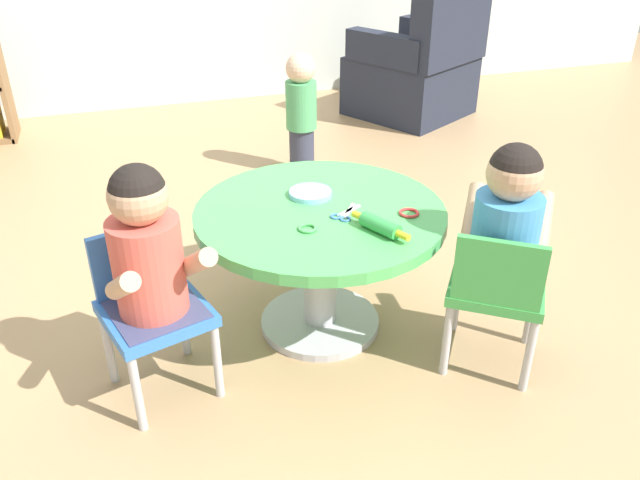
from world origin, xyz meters
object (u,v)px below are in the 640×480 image
(child_chair_left, at_px, (151,306))
(child_chair_right, at_px, (496,289))
(toddler_standing, at_px, (301,111))
(seated_child_left, at_px, (146,248))
(rolling_pin, at_px, (380,225))
(armchair_dark, at_px, (417,71))
(craft_scissors, at_px, (344,215))
(craft_table, at_px, (320,240))
(seated_child_right, at_px, (507,222))

(child_chair_left, xyz_separation_m, child_chair_right, (1.07, -0.25, 0.00))
(child_chair_right, xyz_separation_m, toddler_standing, (-0.12, 1.81, 0.05))
(seated_child_left, relative_size, rolling_pin, 2.35)
(seated_child_left, relative_size, child_chair_right, 0.95)
(armchair_dark, relative_size, craft_scissors, 7.19)
(toddler_standing, relative_size, rolling_pin, 3.10)
(craft_table, distance_m, toddler_standing, 1.46)
(seated_child_left, distance_m, seated_child_right, 1.10)
(child_chair_left, bearing_deg, craft_table, 12.90)
(armchair_dark, height_order, rolling_pin, armchair_dark)
(seated_child_right, bearing_deg, child_chair_left, 168.72)
(rolling_pin, bearing_deg, child_chair_right, -26.02)
(toddler_standing, bearing_deg, seated_child_right, -85.48)
(seated_child_left, xyz_separation_m, child_chair_right, (1.06, -0.21, -0.23))
(child_chair_right, height_order, rolling_pin, same)
(child_chair_left, distance_m, armchair_dark, 3.05)
(armchair_dark, height_order, craft_scissors, armchair_dark)
(seated_child_right, bearing_deg, toddler_standing, 94.52)
(child_chair_right, bearing_deg, seated_child_left, 168.67)
(child_chair_right, distance_m, toddler_standing, 1.81)
(seated_child_left, bearing_deg, toddler_standing, 59.44)
(rolling_pin, bearing_deg, armchair_dark, 61.56)
(child_chair_right, bearing_deg, seated_child_right, 54.01)
(seated_child_right, xyz_separation_m, toddler_standing, (-0.14, 1.77, -0.17))
(child_chair_left, relative_size, seated_child_left, 1.05)
(armchair_dark, height_order, toddler_standing, armchair_dark)
(craft_table, bearing_deg, armchair_dark, 56.74)
(armchair_dark, bearing_deg, child_chair_right, -110.30)
(seated_child_left, bearing_deg, armchair_dark, 49.38)
(rolling_pin, xyz_separation_m, craft_scissors, (-0.07, 0.15, -0.02))
(seated_child_left, bearing_deg, rolling_pin, -3.49)
(craft_scissors, bearing_deg, toddler_standing, 78.81)
(child_chair_right, xyz_separation_m, rolling_pin, (-0.34, 0.17, 0.21))
(child_chair_right, relative_size, seated_child_right, 1.05)
(child_chair_left, height_order, child_chair_right, same)
(rolling_pin, bearing_deg, child_chair_left, 173.55)
(child_chair_right, bearing_deg, armchair_dark, 69.70)
(toddler_standing, bearing_deg, craft_scissors, -101.19)
(seated_child_left, bearing_deg, seated_child_right, -9.43)
(rolling_pin, relative_size, craft_scissors, 1.61)
(craft_table, xyz_separation_m, seated_child_left, (-0.58, -0.17, 0.17))
(armchair_dark, relative_size, toddler_standing, 1.44)
(seated_child_left, xyz_separation_m, armchair_dark, (2.00, 2.33, -0.22))
(seated_child_right, height_order, toddler_standing, seated_child_right)
(seated_child_left, xyz_separation_m, rolling_pin, (0.71, -0.04, -0.02))
(seated_child_right, xyz_separation_m, rolling_pin, (-0.37, 0.14, -0.02))
(toddler_standing, distance_m, craft_scissors, 1.52)
(child_chair_left, distance_m, craft_scissors, 0.69)
(craft_scissors, bearing_deg, seated_child_right, -33.01)
(rolling_pin, height_order, craft_scissors, rolling_pin)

